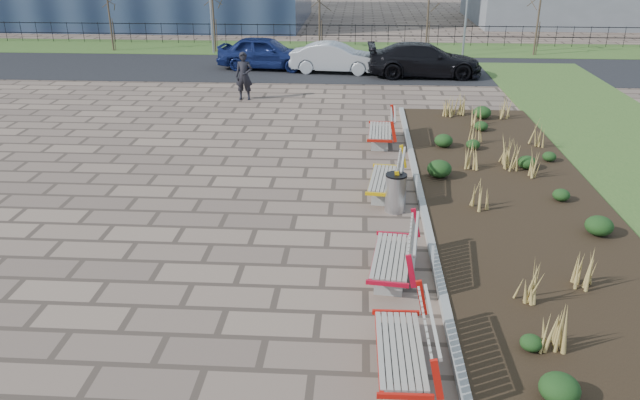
# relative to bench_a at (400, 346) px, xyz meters

# --- Properties ---
(ground) EXTENTS (120.00, 120.00, 0.00)m
(ground) POSITION_rel_bench_a_xyz_m (-3.00, 1.59, -0.50)
(ground) COLOR #725D4E
(ground) RESTS_ON ground
(planting_bed) EXTENTS (4.50, 18.00, 0.10)m
(planting_bed) POSITION_rel_bench_a_xyz_m (3.25, 6.59, -0.45)
(planting_bed) COLOR black
(planting_bed) RESTS_ON ground
(planting_curb) EXTENTS (0.16, 18.00, 0.15)m
(planting_curb) POSITION_rel_bench_a_xyz_m (0.92, 6.59, -0.42)
(planting_curb) COLOR gray
(planting_curb) RESTS_ON ground
(grass_verge_far) EXTENTS (80.00, 5.00, 0.04)m
(grass_verge_far) POSITION_rel_bench_a_xyz_m (-3.00, 29.59, -0.48)
(grass_verge_far) COLOR #33511E
(grass_verge_far) RESTS_ON ground
(road) EXTENTS (80.00, 7.00, 0.02)m
(road) POSITION_rel_bench_a_xyz_m (-3.00, 23.59, -0.49)
(road) COLOR black
(road) RESTS_ON ground
(bench_a) EXTENTS (0.93, 2.11, 1.00)m
(bench_a) POSITION_rel_bench_a_xyz_m (0.00, 0.00, 0.00)
(bench_a) COLOR red
(bench_a) RESTS_ON ground
(bench_b) EXTENTS (1.14, 2.19, 1.00)m
(bench_b) POSITION_rel_bench_a_xyz_m (0.00, 2.96, 0.00)
(bench_b) COLOR #B60C23
(bench_b) RESTS_ON ground
(bench_c) EXTENTS (1.12, 2.19, 1.00)m
(bench_c) POSITION_rel_bench_a_xyz_m (0.00, 7.17, 0.00)
(bench_c) COLOR #D7A40B
(bench_c) RESTS_ON ground
(bench_d) EXTENTS (0.98, 2.13, 1.00)m
(bench_d) POSITION_rel_bench_a_xyz_m (0.00, 11.46, 0.00)
(bench_d) COLOR #B1170B
(bench_d) RESTS_ON ground
(litter_bin) EXTENTS (0.50, 0.50, 0.93)m
(litter_bin) POSITION_rel_bench_a_xyz_m (0.23, 6.15, -0.04)
(litter_bin) COLOR #B2B2B7
(litter_bin) RESTS_ON ground
(pedestrian) EXTENTS (0.71, 0.48, 1.92)m
(pedestrian) POSITION_rel_bench_a_xyz_m (-5.36, 17.06, 0.46)
(pedestrian) COLOR black
(pedestrian) RESTS_ON ground
(car_blue) EXTENTS (4.86, 2.35, 1.60)m
(car_blue) POSITION_rel_bench_a_xyz_m (-5.41, 23.35, 0.32)
(car_blue) COLOR #121D51
(car_blue) RESTS_ON road
(car_silver) EXTENTS (4.42, 1.91, 1.41)m
(car_silver) POSITION_rel_bench_a_xyz_m (-1.91, 22.68, 0.23)
(car_silver) COLOR #A3A5AB
(car_silver) RESTS_ON road
(car_black) EXTENTS (5.40, 2.27, 1.55)m
(car_black) POSITION_rel_bench_a_xyz_m (2.33, 22.00, 0.30)
(car_black) COLOR black
(car_black) RESTS_ON road
(tree_a) EXTENTS (1.40, 1.40, 4.00)m
(tree_a) POSITION_rel_bench_a_xyz_m (-15.00, 28.09, 1.54)
(tree_a) COLOR #4C3D2D
(tree_a) RESTS_ON grass_verge_far
(tree_b) EXTENTS (1.40, 1.40, 4.00)m
(tree_b) POSITION_rel_bench_a_xyz_m (-9.00, 28.09, 1.54)
(tree_b) COLOR #4C3D2D
(tree_b) RESTS_ON grass_verge_far
(tree_c) EXTENTS (1.40, 1.40, 4.00)m
(tree_c) POSITION_rel_bench_a_xyz_m (-3.00, 28.09, 1.54)
(tree_c) COLOR #4C3D2D
(tree_c) RESTS_ON grass_verge_far
(tree_d) EXTENTS (1.40, 1.40, 4.00)m
(tree_d) POSITION_rel_bench_a_xyz_m (3.00, 28.09, 1.54)
(tree_d) COLOR #4C3D2D
(tree_d) RESTS_ON grass_verge_far
(tree_e) EXTENTS (1.40, 1.40, 4.00)m
(tree_e) POSITION_rel_bench_a_xyz_m (9.00, 28.09, 1.54)
(tree_e) COLOR #4C3D2D
(tree_e) RESTS_ON grass_verge_far
(railing_fence) EXTENTS (44.00, 0.10, 1.20)m
(railing_fence) POSITION_rel_bench_a_xyz_m (-3.00, 31.09, 0.14)
(railing_fence) COLOR black
(railing_fence) RESTS_ON grass_verge_far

